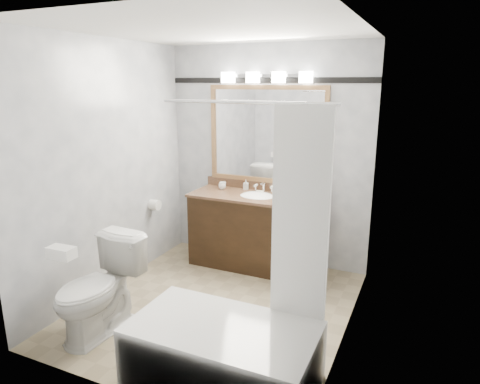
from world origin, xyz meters
The scene contains 14 objects.
room centered at (0.00, 0.00, 1.25)m, with size 2.42×2.62×2.52m.
vanity centered at (0.00, 1.02, 0.44)m, with size 1.53×0.58×0.97m.
mirror centered at (0.00, 1.28, 1.50)m, with size 1.40×0.04×1.10m.
vanity_light_bar centered at (0.00, 1.23, 2.13)m, with size 1.02×0.14×0.12m.
accent_stripe centered at (0.00, 1.29, 2.10)m, with size 2.40×0.01×0.06m, color black.
bathtub centered at (0.55, -0.90, 0.28)m, with size 1.30×0.75×1.96m.
tp_roll centered at (-1.14, 0.66, 0.70)m, with size 0.12×0.12×0.11m, color white.
toilet centered at (-0.70, -0.79, 0.41)m, with size 0.46×0.80×0.82m, color white.
tissue_box centered at (-0.70, -1.12, 0.86)m, with size 0.21×0.11×0.08m, color white.
coffee_maker centered at (0.57, 1.07, 1.04)m, with size 0.19×0.24×0.37m.
cup_left centered at (-0.49, 1.13, 0.88)m, with size 0.09×0.09×0.07m, color white.
cup_right centered at (-0.51, 1.18, 0.89)m, with size 0.08×0.08×0.07m, color white.
soap_bottle_a centered at (-0.23, 1.23, 0.91)m, with size 0.05×0.05×0.12m, color white.
soap_bar centered at (-0.02, 1.13, 0.86)m, with size 0.08×0.05×0.03m, color beige.
Camera 1 is at (1.72, -3.26, 2.09)m, focal length 32.00 mm.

